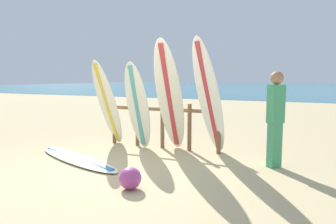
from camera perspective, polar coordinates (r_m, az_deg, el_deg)
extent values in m
plane|color=tan|center=(5.47, -12.13, -10.93)|extent=(120.00, 120.00, 0.00)
cube|color=teal|center=(62.24, 22.31, 4.31)|extent=(120.00, 80.00, 0.01)
cylinder|color=brown|center=(7.81, -9.77, -1.81)|extent=(0.09, 0.09, 1.04)
cylinder|color=brown|center=(7.45, -5.59, -2.13)|extent=(0.09, 0.09, 1.04)
cylinder|color=brown|center=(7.14, -1.03, -2.47)|extent=(0.09, 0.09, 1.04)
cylinder|color=brown|center=(6.88, 3.93, -2.82)|extent=(0.09, 0.09, 1.04)
cylinder|color=brown|center=(6.67, 9.24, -3.17)|extent=(0.09, 0.09, 1.04)
cylinder|color=brown|center=(7.09, -1.03, 0.47)|extent=(2.75, 0.08, 0.08)
ellipsoid|color=silver|center=(7.43, -10.95, 1.54)|extent=(0.56, 0.92, 2.01)
cube|color=gold|center=(7.43, -10.95, 1.54)|extent=(0.15, 0.84, 1.86)
ellipsoid|color=silver|center=(6.96, -5.55, 1.07)|extent=(0.63, 0.65, 1.96)
cube|color=teal|center=(6.96, -5.55, 1.07)|extent=(0.16, 0.57, 1.80)
ellipsoid|color=white|center=(6.57, 0.31, 2.65)|extent=(0.66, 1.19, 2.38)
cube|color=#B73338|center=(6.57, 0.31, 2.65)|extent=(0.19, 1.08, 2.19)
ellipsoid|color=white|center=(6.34, 7.48, 2.51)|extent=(0.69, 1.18, 2.39)
cube|color=#B73338|center=(6.34, 7.48, 2.51)|extent=(0.28, 1.04, 2.20)
ellipsoid|color=white|center=(6.42, -16.29, -8.14)|extent=(2.65, 1.39, 0.07)
cube|color=#3372B2|center=(6.42, -16.29, -8.14)|extent=(2.31, 0.91, 0.08)
cube|color=#3F9966|center=(5.94, 18.79, -5.73)|extent=(0.26, 0.27, 0.80)
cube|color=#3F9966|center=(5.84, 19.04, 1.41)|extent=(0.31, 0.32, 0.68)
sphere|color=#997051|center=(5.82, 19.20, 5.88)|extent=(0.23, 0.23, 0.23)
sphere|color=#A53F8C|center=(4.64, -6.90, -11.86)|extent=(0.33, 0.33, 0.33)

